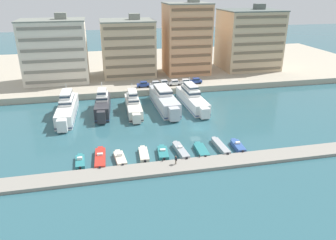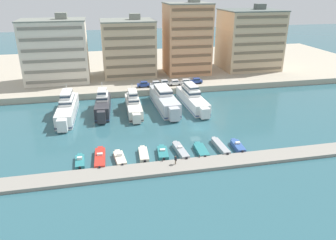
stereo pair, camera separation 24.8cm
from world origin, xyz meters
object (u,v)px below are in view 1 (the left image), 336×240
Objects in this scene: motorboat_red_left at (100,158)px; motorboat_teal_center at (163,153)px; yacht_charcoal_left at (103,105)px; motorboat_grey_right at (220,146)px; motorboat_blue_far_right at (238,146)px; car_silver_left at (155,84)px; yacht_white_center at (192,98)px; motorboat_teal_far_left at (80,162)px; motorboat_cream_center_left at (144,155)px; yacht_silver_center_left at (164,100)px; pedestrian_near_edge at (176,159)px; motorboat_teal_mid_right at (201,150)px; car_blue_far_left at (143,84)px; motorboat_grey_center_right at (181,151)px; car_blue_center_right at (196,81)px; yacht_ivory_mid_left at (133,105)px; car_white_center at (185,82)px; car_silver_mid_left at (164,83)px; car_white_center_left at (174,82)px; yacht_white_far_left at (67,108)px; motorboat_cream_mid_left at (120,158)px.

motorboat_teal_center is at bearing -1.86° from motorboat_red_left.
yacht_charcoal_left reaches higher than motorboat_grey_right.
car_silver_left is at bearing 103.41° from motorboat_blue_far_right.
yacht_white_center is at bearing -61.10° from car_silver_left.
motorboat_teal_far_left is 12.55m from motorboat_cream_center_left.
motorboat_teal_far_left is 1.44× the size of car_silver_left.
motorboat_red_left is (3.88, 0.35, 0.12)m from motorboat_teal_far_left.
yacht_silver_center_left is 3.44× the size of motorboat_cream_center_left.
motorboat_red_left is 4.99× the size of pedestrian_near_edge.
motorboat_teal_far_left is (-5.32, -26.70, -1.96)m from yacht_charcoal_left.
yacht_silver_center_left reaches higher than motorboat_teal_mid_right.
yacht_silver_center_left reaches higher than car_blue_far_left.
motorboat_grey_center_right is 5.81m from pedestrian_near_edge.
car_blue_center_right is (19.90, 43.02, 2.45)m from motorboat_teal_center.
yacht_white_center is at bearing 1.67° from yacht_charcoal_left.
yacht_ivory_mid_left is 30.31m from motorboat_grey_right.
motorboat_blue_far_right is at bearing -44.92° from yacht_charcoal_left.
yacht_ivory_mid_left is at bearing -139.37° from car_white_center.
car_silver_mid_left is at bearing 63.09° from motorboat_red_left.
pedestrian_near_edge is (-14.63, -47.76, -1.23)m from car_white_center.
car_silver_mid_left is (3.05, 15.56, 0.59)m from yacht_silver_center_left.
yacht_charcoal_left is 1.95× the size of motorboat_red_left.
car_white_center_left is 3.66m from car_white_center.
yacht_white_far_left is 3.38× the size of motorboat_cream_center_left.
car_silver_left is (-8.09, 14.65, 0.71)m from yacht_white_center.
motorboat_grey_center_right is 46.03m from car_blue_center_right.
yacht_white_center is 28.71m from motorboat_teal_mid_right.
car_blue_center_right is at bearing 60.92° from motorboat_cream_center_left.
motorboat_teal_mid_right is (-6.05, -28.01, -1.76)m from yacht_white_center.
motorboat_teal_far_left is 53.57m from car_white_center.
motorboat_teal_mid_right is 1.61× the size of car_white_center_left.
motorboat_teal_far_left reaches higher than motorboat_grey_right.
motorboat_teal_mid_right is at bearing -6.37° from motorboat_grey_center_right.
yacht_white_center is 16.75m from car_silver_left.
yacht_white_far_left is at bearing -150.67° from car_silver_mid_left.
yacht_white_far_left reaches higher than motorboat_cream_mid_left.
car_silver_left reaches higher than motorboat_cream_mid_left.
car_blue_center_right is (13.99, 15.64, 0.59)m from yacht_silver_center_left.
yacht_white_center is at bearing 0.85° from yacht_silver_center_left.
car_blue_far_left and car_silver_left have the same top height.
car_silver_left is (2.27, 42.17, 2.36)m from motorboat_grey_center_right.
motorboat_grey_right is at bearing 26.03° from pedestrian_near_edge.
motorboat_cream_center_left is (-9.86, -27.24, -1.86)m from yacht_silver_center_left.
motorboat_red_left is 47.75m from car_silver_mid_left.
motorboat_cream_mid_left is 44.41m from car_blue_far_left.
car_blue_center_right reaches higher than pedestrian_near_edge.
car_silver_left is at bearing 92.74° from motorboat_teal_mid_right.
yacht_charcoal_left is 25.84m from car_silver_mid_left.
car_blue_center_right is (13.89, 0.86, 0.00)m from car_silver_left.
car_silver_mid_left is at bearing 54.52° from yacht_ivory_mid_left.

